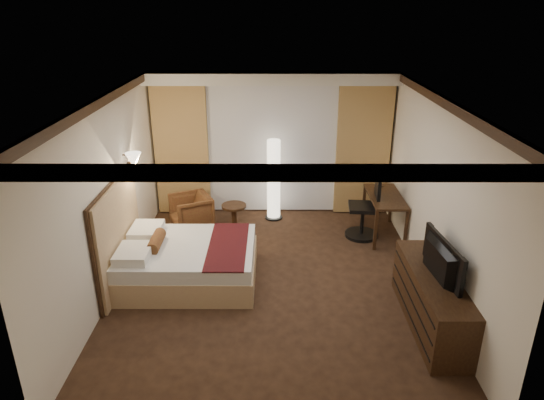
{
  "coord_description": "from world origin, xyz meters",
  "views": [
    {
      "loc": [
        0.01,
        -6.14,
        3.82
      ],
      "look_at": [
        0.0,
        0.4,
        1.15
      ],
      "focal_mm": 32.0,
      "sensor_mm": 36.0,
      "label": 1
    }
  ],
  "objects_px": {
    "armchair": "(191,210)",
    "dresser": "(431,300)",
    "desk": "(384,215)",
    "bed": "(189,263)",
    "television": "(435,253)",
    "floor_lamp": "(274,180)",
    "office_chair": "(363,205)",
    "side_table": "(234,217)"
  },
  "relations": [
    {
      "from": "armchair",
      "to": "dresser",
      "type": "height_order",
      "value": "dresser"
    },
    {
      "from": "desk",
      "to": "bed",
      "type": "bearing_deg",
      "value": -154.66
    },
    {
      "from": "armchair",
      "to": "television",
      "type": "bearing_deg",
      "value": 24.41
    },
    {
      "from": "desk",
      "to": "dresser",
      "type": "height_order",
      "value": "desk"
    },
    {
      "from": "armchair",
      "to": "television",
      "type": "relative_size",
      "value": 0.66
    },
    {
      "from": "desk",
      "to": "dresser",
      "type": "bearing_deg",
      "value": -88.89
    },
    {
      "from": "bed",
      "to": "desk",
      "type": "relative_size",
      "value": 1.6
    },
    {
      "from": "armchair",
      "to": "floor_lamp",
      "type": "height_order",
      "value": "floor_lamp"
    },
    {
      "from": "bed",
      "to": "desk",
      "type": "height_order",
      "value": "desk"
    },
    {
      "from": "bed",
      "to": "office_chair",
      "type": "distance_m",
      "value": 3.16
    },
    {
      "from": "television",
      "to": "office_chair",
      "type": "bearing_deg",
      "value": 3.13
    },
    {
      "from": "bed",
      "to": "television",
      "type": "bearing_deg",
      "value": -18.68
    },
    {
      "from": "side_table",
      "to": "office_chair",
      "type": "distance_m",
      "value": 2.29
    },
    {
      "from": "bed",
      "to": "desk",
      "type": "distance_m",
      "value": 3.51
    },
    {
      "from": "bed",
      "to": "armchair",
      "type": "height_order",
      "value": "armchair"
    },
    {
      "from": "office_chair",
      "to": "dresser",
      "type": "distance_m",
      "value": 2.58
    },
    {
      "from": "armchair",
      "to": "desk",
      "type": "relative_size",
      "value": 0.57
    },
    {
      "from": "dresser",
      "to": "television",
      "type": "relative_size",
      "value": 1.8
    },
    {
      "from": "armchair",
      "to": "dresser",
      "type": "relative_size",
      "value": 0.37
    },
    {
      "from": "floor_lamp",
      "to": "bed",
      "type": "bearing_deg",
      "value": -119.34
    },
    {
      "from": "dresser",
      "to": "television",
      "type": "xyz_separation_m",
      "value": [
        -0.03,
        0.0,
        0.66
      ]
    },
    {
      "from": "bed",
      "to": "television",
      "type": "distance_m",
      "value": 3.45
    },
    {
      "from": "bed",
      "to": "armchair",
      "type": "relative_size",
      "value": 2.83
    },
    {
      "from": "bed",
      "to": "side_table",
      "type": "bearing_deg",
      "value": 72.47
    },
    {
      "from": "side_table",
      "to": "office_chair",
      "type": "relative_size",
      "value": 0.41
    },
    {
      "from": "bed",
      "to": "office_chair",
      "type": "height_order",
      "value": "office_chair"
    },
    {
      "from": "bed",
      "to": "dresser",
      "type": "height_order",
      "value": "dresser"
    },
    {
      "from": "floor_lamp",
      "to": "armchair",
      "type": "bearing_deg",
      "value": -164.57
    },
    {
      "from": "armchair",
      "to": "bed",
      "type": "bearing_deg",
      "value": -17.75
    },
    {
      "from": "bed",
      "to": "office_chair",
      "type": "bearing_deg",
      "value": 27.48
    },
    {
      "from": "bed",
      "to": "television",
      "type": "xyz_separation_m",
      "value": [
        3.19,
        -1.08,
        0.74
      ]
    },
    {
      "from": "dresser",
      "to": "bed",
      "type": "bearing_deg",
      "value": 161.48
    },
    {
      "from": "desk",
      "to": "armchair",
      "type": "bearing_deg",
      "value": 174.87
    },
    {
      "from": "armchair",
      "to": "desk",
      "type": "height_order",
      "value": "desk"
    },
    {
      "from": "bed",
      "to": "side_table",
      "type": "height_order",
      "value": "bed"
    },
    {
      "from": "side_table",
      "to": "dresser",
      "type": "relative_size",
      "value": 0.26
    },
    {
      "from": "side_table",
      "to": "television",
      "type": "height_order",
      "value": "television"
    },
    {
      "from": "armchair",
      "to": "side_table",
      "type": "relative_size",
      "value": 1.41
    },
    {
      "from": "desk",
      "to": "television",
      "type": "relative_size",
      "value": 1.16
    },
    {
      "from": "side_table",
      "to": "desk",
      "type": "distance_m",
      "value": 2.64
    },
    {
      "from": "armchair",
      "to": "television",
      "type": "height_order",
      "value": "television"
    },
    {
      "from": "office_chair",
      "to": "television",
      "type": "distance_m",
      "value": 2.6
    }
  ]
}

